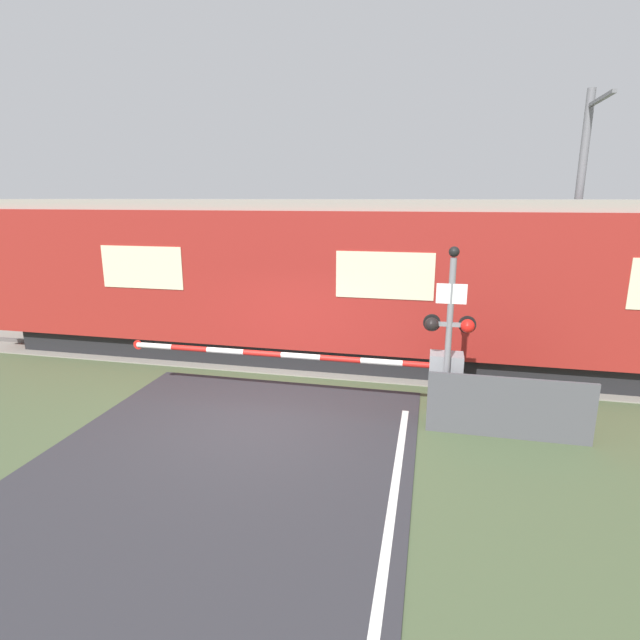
# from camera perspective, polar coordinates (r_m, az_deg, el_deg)

# --- Properties ---
(ground_plane) EXTENTS (80.00, 80.00, 0.00)m
(ground_plane) POSITION_cam_1_polar(r_m,az_deg,el_deg) (9.54, -7.33, -11.32)
(ground_plane) COLOR #475638
(track_bed) EXTENTS (36.00, 3.20, 0.13)m
(track_bed) POSITION_cam_1_polar(r_m,az_deg,el_deg) (13.13, -1.34, -3.96)
(track_bed) COLOR gray
(track_bed) RESTS_ON ground_plane
(train) EXTENTS (21.03, 3.00, 3.99)m
(train) POSITION_cam_1_polar(r_m,az_deg,el_deg) (12.33, 7.99, 4.39)
(train) COLOR black
(train) RESTS_ON ground_plane
(crossing_barrier) EXTENTS (6.72, 0.44, 1.26)m
(crossing_barrier) POSITION_cam_1_polar(r_m,az_deg,el_deg) (9.60, 10.52, -6.72)
(crossing_barrier) COLOR gray
(crossing_barrier) RESTS_ON ground_plane
(signal_post) EXTENTS (0.90, 0.26, 3.24)m
(signal_post) POSITION_cam_1_polar(r_m,az_deg,el_deg) (8.95, 14.56, -0.78)
(signal_post) COLOR gray
(signal_post) RESTS_ON ground_plane
(catenary_pole) EXTENTS (0.20, 1.90, 6.62)m
(catenary_pole) POSITION_cam_1_polar(r_m,az_deg,el_deg) (14.64, 27.25, 10.08)
(catenary_pole) COLOR slate
(catenary_pole) RESTS_ON ground_plane
(roadside_fence) EXTENTS (2.73, 0.06, 1.10)m
(roadside_fence) POSITION_cam_1_polar(r_m,az_deg,el_deg) (9.20, 20.76, -9.40)
(roadside_fence) COLOR #4C4C51
(roadside_fence) RESTS_ON ground_plane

